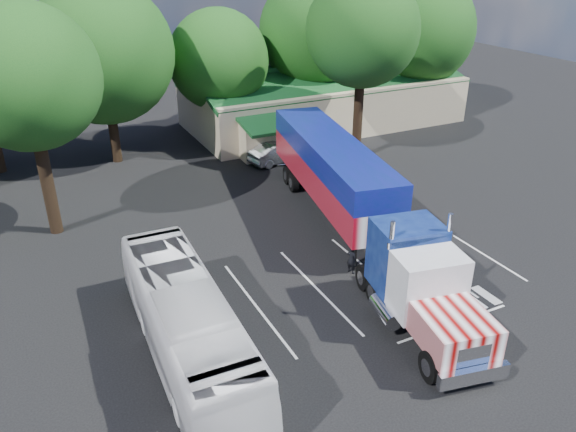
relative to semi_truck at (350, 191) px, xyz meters
name	(u,v)px	position (x,y,z in m)	size (l,w,h in m)	color
ground	(266,237)	(-4.20, 1.99, -2.77)	(120.00, 120.00, 0.00)	black
event_hall	(322,100)	(9.54, 19.80, -0.56)	(24.20, 14.12, 5.55)	tan
tree_row_c	(103,53)	(-9.20, 18.19, 5.26)	(10.00, 10.00, 13.05)	black
tree_row_d	(219,60)	(-0.20, 19.49, 3.81)	(8.00, 8.00, 10.60)	black
tree_row_e	(315,32)	(8.80, 19.99, 5.31)	(9.60, 9.60, 12.90)	black
tree_row_f	(417,30)	(18.80, 18.79, 5.02)	(10.40, 10.40, 13.00)	black
tree_near_left	(26,78)	(-14.70, 7.99, 6.04)	(7.60, 7.60, 12.65)	black
tree_near_right	(363,31)	(7.30, 10.49, 6.69)	(8.00, 8.00, 13.50)	black
semi_truck	(350,191)	(0.00, 0.00, 0.00)	(7.31, 23.53, 4.91)	black
woman	(352,259)	(-1.92, -3.39, -2.02)	(0.55, 0.36, 1.50)	black
bicycle	(301,177)	(1.30, 8.09, -2.34)	(0.57, 1.65, 0.87)	black
tour_bus	(187,324)	(-11.20, -6.01, -1.10)	(2.81, 11.99, 3.34)	silver
silver_sedan	(279,152)	(1.68, 12.49, -1.99)	(1.65, 4.73, 1.56)	#B1B4BA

